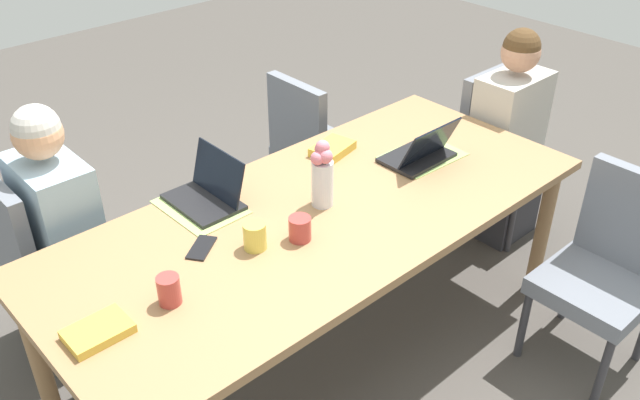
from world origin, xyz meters
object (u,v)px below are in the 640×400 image
phone_black (202,248)px  book_blue_cover (98,332)px  chair_far_left_near (45,253)px  chair_near_right_near (609,263)px  flower_vase (322,174)px  book_red_cover (333,149)px  person_head_right_left_mid (505,148)px  chair_far_left_far (313,144)px  laptop_far_left_near (208,193)px  coffee_mug_centre_left (169,290)px  dining_table (320,224)px  person_far_left_near (66,247)px  laptop_head_right_left_mid (421,153)px  coffee_mug_near_left (300,229)px  coffee_mug_near_right (255,236)px  chair_head_right_left_mid (499,144)px

phone_black → book_blue_cover: bearing=163.0°
chair_far_left_near → chair_near_right_near: 2.43m
flower_vase → book_red_cover: (0.34, 0.30, -0.12)m
person_head_right_left_mid → chair_far_left_far: person_head_right_left_mid is taller
laptop_far_left_near → coffee_mug_centre_left: size_ratio=3.02×
dining_table → person_far_left_near: 1.12m
laptop_far_left_near → chair_far_left_far: bearing=24.9°
laptop_head_right_left_mid → laptop_far_left_near: bearing=158.3°
person_head_right_left_mid → chair_far_left_far: size_ratio=1.33×
dining_table → coffee_mug_near_left: (-0.19, -0.10, 0.12)m
laptop_far_left_near → book_blue_cover: bearing=-149.5°
laptop_far_left_near → book_red_cover: size_ratio=1.60×
dining_table → chair_far_left_far: 1.09m
dining_table → person_head_right_left_mid: size_ratio=1.96×
chair_far_left_near → phone_black: (0.34, -0.75, 0.26)m
chair_far_left_far → coffee_mug_near_right: (-1.05, -0.85, 0.31)m
chair_near_right_near → laptop_head_right_left_mid: bearing=108.7°
chair_far_left_near → dining_table: bearing=-45.2°
laptop_head_right_left_mid → coffee_mug_centre_left: size_ratio=3.02×
person_head_right_left_mid → laptop_far_left_near: size_ratio=3.73×
chair_head_right_left_mid → chair_near_right_near: size_ratio=1.00×
flower_vase → coffee_mug_centre_left: flower_vase is taller
person_head_right_left_mid → book_blue_cover: size_ratio=5.97×
chair_far_left_near → phone_black: size_ratio=6.00×
phone_black → chair_near_right_near: bearing=-69.3°
person_far_left_near → chair_near_right_near: 2.34m
chair_near_right_near → laptop_far_left_near: size_ratio=2.81×
laptop_far_left_near → phone_black: 0.33m
laptop_far_left_near → phone_black: size_ratio=2.13×
person_head_right_left_mid → chair_head_right_left_mid: bearing=51.2°
coffee_mug_near_right → phone_black: coffee_mug_near_right is taller
chair_head_right_left_mid → person_head_right_left_mid: bearing=-128.8°
dining_table → chair_far_left_near: bearing=134.8°
chair_far_left_near → laptop_far_left_near: size_ratio=2.81×
chair_near_right_near → coffee_mug_near_left: (-1.09, 0.75, 0.31)m
chair_far_left_near → chair_head_right_left_mid: 2.43m
dining_table → coffee_mug_near_right: bearing=-176.0°
book_blue_cover → person_far_left_near: bearing=74.8°
chair_far_left_far → laptop_far_left_near: bearing=-155.1°
flower_vase → coffee_mug_near_left: size_ratio=3.07×
laptop_head_right_left_mid → coffee_mug_near_left: size_ratio=3.33×
chair_far_left_near → laptop_head_right_left_mid: bearing=-30.4°
dining_table → book_blue_cover: 1.01m
flower_vase → coffee_mug_near_left: (-0.23, -0.12, -0.10)m
person_far_left_near → coffee_mug_near_right: person_far_left_near is taller
coffee_mug_near_left → book_blue_cover: size_ratio=0.48×
dining_table → coffee_mug_near_left: bearing=-153.4°
person_head_right_left_mid → book_red_cover: size_ratio=5.97×
chair_near_right_near → coffee_mug_centre_left: 1.85m
flower_vase → laptop_head_right_left_mid: size_ratio=0.92×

